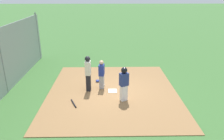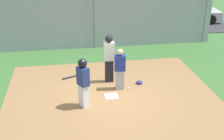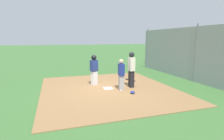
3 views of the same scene
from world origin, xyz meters
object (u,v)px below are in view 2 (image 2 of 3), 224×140
object	(u,v)px
home_plate	(111,96)
baseball	(129,88)
baseball_bat	(71,77)
catcher	(120,69)
umpire	(109,57)
parked_car_silver	(186,13)
catcher_mask	(139,82)
runner	(83,80)
parked_car_green	(89,15)

from	to	relation	value
home_plate	baseball	size ratio (longest dim) A/B	5.95
baseball_bat	home_plate	bearing A→B (deg)	102.20
home_plate	catcher	size ratio (longest dim) A/B	0.29
umpire	baseball_bat	world-z (taller)	umpire
umpire	parked_car_silver	xyz separation A→B (m)	(-6.29, -8.22, -0.38)
baseball_bat	catcher_mask	distance (m)	2.66
home_plate	runner	xyz separation A→B (m)	(0.97, 0.49, 0.92)
runner	baseball	xyz separation A→B (m)	(-1.66, -0.92, -0.89)
umpire	catcher	bearing A→B (deg)	24.99
runner	parked_car_silver	xyz separation A→B (m)	(-7.37, -9.93, -0.34)
catcher	baseball	world-z (taller)	catcher
parked_car_silver	runner	bearing A→B (deg)	-120.77
runner	parked_car_green	bearing A→B (deg)	54.72
umpire	parked_car_green	world-z (taller)	umpire
catcher_mask	parked_car_green	world-z (taller)	parked_car_green
home_plate	catcher	bearing A→B (deg)	-125.09
catcher	umpire	xyz separation A→B (m)	(0.28, -0.66, 0.19)
home_plate	umpire	size ratio (longest dim) A/B	0.24
runner	catcher_mask	world-z (taller)	runner
baseball_bat	baseball	xyz separation A→B (m)	(-1.99, 1.35, 0.01)
catcher	runner	size ratio (longest dim) A/B	0.92
parked_car_silver	baseball	bearing A→B (deg)	-116.54
catcher	baseball	xyz separation A→B (m)	(-0.30, 0.12, -0.74)
runner	catcher_mask	bearing A→B (deg)	2.01
baseball_bat	catcher_mask	size ratio (longest dim) A/B	3.23
baseball	catcher_mask	bearing A→B (deg)	-141.78
catcher_mask	baseball_bat	bearing A→B (deg)	-21.42
catcher_mask	baseball	xyz separation A→B (m)	(0.49, 0.38, -0.02)
catcher_mask	parked_car_silver	distance (m)	10.09
home_plate	parked_car_silver	distance (m)	11.42
umpire	parked_car_green	bearing A→B (deg)	-178.19
baseball_bat	parked_car_green	bearing A→B (deg)	-123.61
umpire	catcher_mask	xyz separation A→B (m)	(-1.07, 0.40, -0.91)
home_plate	baseball_bat	bearing A→B (deg)	-54.11
runner	parked_car_silver	distance (m)	12.37
umpire	parked_car_green	size ratio (longest dim) A/B	0.42
catcher	runner	bearing A→B (deg)	-44.41
catcher_mask	parked_car_green	distance (m)	9.13
baseball_bat	baseball	size ratio (longest dim) A/B	10.47
baseball_bat	parked_car_silver	size ratio (longest dim) A/B	0.18
parked_car_silver	parked_car_green	xyz separation A→B (m)	(6.28, -0.43, 0.00)
baseball_bat	parked_car_silver	xyz separation A→B (m)	(-7.69, -7.65, 0.55)
catcher_mask	baseball	distance (m)	0.62
parked_car_silver	parked_car_green	bearing A→B (deg)	-178.09
runner	parked_car_silver	world-z (taller)	runner
home_plate	runner	distance (m)	1.42
umpire	catcher_mask	size ratio (longest dim) A/B	7.57
home_plate	parked_car_silver	world-z (taller)	parked_car_silver
runner	parked_car_green	world-z (taller)	runner
home_plate	catcher_mask	world-z (taller)	catcher_mask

